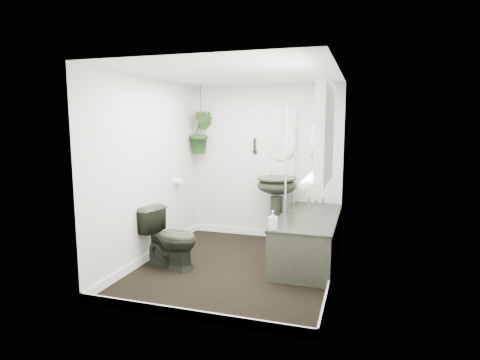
% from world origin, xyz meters
% --- Properties ---
extents(floor, '(2.30, 2.80, 0.02)m').
position_xyz_m(floor, '(0.00, 0.00, -0.01)').
color(floor, black).
rests_on(floor, ground).
extents(ceiling, '(2.30, 2.80, 0.02)m').
position_xyz_m(ceiling, '(0.00, 0.00, 2.31)').
color(ceiling, white).
rests_on(ceiling, ground).
extents(wall_back, '(2.30, 0.02, 2.30)m').
position_xyz_m(wall_back, '(0.00, 1.41, 1.15)').
color(wall_back, silver).
rests_on(wall_back, ground).
extents(wall_front, '(2.30, 0.02, 2.30)m').
position_xyz_m(wall_front, '(0.00, -1.41, 1.15)').
color(wall_front, silver).
rests_on(wall_front, ground).
extents(wall_left, '(0.02, 2.80, 2.30)m').
position_xyz_m(wall_left, '(-1.16, 0.00, 1.15)').
color(wall_left, silver).
rests_on(wall_left, ground).
extents(wall_right, '(0.02, 2.80, 2.30)m').
position_xyz_m(wall_right, '(1.16, 0.00, 1.15)').
color(wall_right, silver).
rests_on(wall_right, ground).
extents(skirting, '(2.30, 2.80, 0.10)m').
position_xyz_m(skirting, '(0.00, 0.00, 0.05)').
color(skirting, white).
rests_on(skirting, floor).
extents(bathtub, '(0.72, 1.72, 0.58)m').
position_xyz_m(bathtub, '(0.80, 0.50, 0.29)').
color(bathtub, black).
rests_on(bathtub, floor).
extents(bath_screen, '(0.04, 0.72, 1.40)m').
position_xyz_m(bath_screen, '(0.47, 0.99, 1.28)').
color(bath_screen, silver).
rests_on(bath_screen, bathtub).
extents(shower_box, '(0.20, 0.10, 0.35)m').
position_xyz_m(shower_box, '(0.80, 1.34, 1.55)').
color(shower_box, white).
rests_on(shower_box, wall_back).
extents(oval_mirror, '(0.46, 0.03, 0.62)m').
position_xyz_m(oval_mirror, '(0.25, 1.37, 1.50)').
color(oval_mirror, beige).
rests_on(oval_mirror, wall_back).
extents(wall_sconce, '(0.04, 0.04, 0.22)m').
position_xyz_m(wall_sconce, '(-0.15, 1.36, 1.40)').
color(wall_sconce, black).
rests_on(wall_sconce, wall_back).
extents(toilet_roll_holder, '(0.11, 0.11, 0.11)m').
position_xyz_m(toilet_roll_holder, '(-1.10, 0.70, 0.90)').
color(toilet_roll_holder, white).
rests_on(toilet_roll_holder, wall_left).
extents(window_recess, '(0.08, 1.00, 0.90)m').
position_xyz_m(window_recess, '(1.09, -0.70, 1.65)').
color(window_recess, white).
rests_on(window_recess, wall_right).
extents(window_sill, '(0.18, 1.00, 0.04)m').
position_xyz_m(window_sill, '(1.02, -0.70, 1.23)').
color(window_sill, white).
rests_on(window_sill, wall_right).
extents(window_blinds, '(0.01, 0.86, 0.76)m').
position_xyz_m(window_blinds, '(1.04, -0.70, 1.65)').
color(window_blinds, white).
rests_on(window_blinds, wall_right).
extents(toilet, '(0.77, 0.53, 0.72)m').
position_xyz_m(toilet, '(-0.77, -0.22, 0.36)').
color(toilet, black).
rests_on(toilet, floor).
extents(pedestal_sink, '(0.62, 0.55, 0.97)m').
position_xyz_m(pedestal_sink, '(0.25, 1.11, 0.49)').
color(pedestal_sink, black).
rests_on(pedestal_sink, floor).
extents(sill_plant, '(0.29, 0.27, 0.26)m').
position_xyz_m(sill_plant, '(1.02, -0.40, 1.38)').
color(sill_plant, black).
rests_on(sill_plant, window_sill).
extents(hanging_plant, '(0.45, 0.42, 0.64)m').
position_xyz_m(hanging_plant, '(-0.97, 1.25, 1.59)').
color(hanging_plant, black).
rests_on(hanging_plant, ceiling).
extents(soap_bottle, '(0.12, 0.12, 0.21)m').
position_xyz_m(soap_bottle, '(0.51, -0.27, 0.69)').
color(soap_bottle, black).
rests_on(soap_bottle, bathtub).
extents(hanging_pot, '(0.16, 0.16, 0.12)m').
position_xyz_m(hanging_pot, '(-0.97, 1.25, 1.85)').
color(hanging_pot, '#372D1F').
rests_on(hanging_pot, ceiling).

